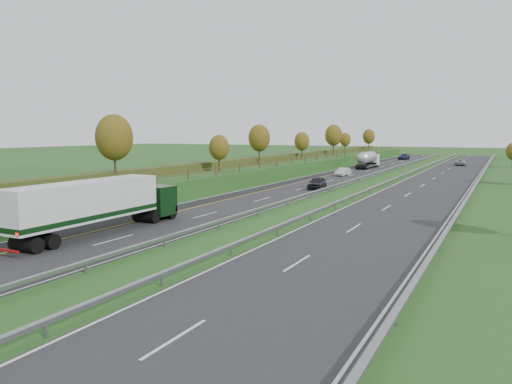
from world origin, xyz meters
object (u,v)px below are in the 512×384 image
Objects in this scene: box_lorry at (97,204)px; car_silver_mid at (343,172)px; car_dark_near at (317,183)px; car_small_far at (404,157)px; road_tanker at (368,159)px; car_oncoming at (460,162)px.

box_lorry is 57.35m from car_silver_mid.
box_lorry is 3.39× the size of car_dark_near.
box_lorry is 36.21m from car_dark_near.
car_small_far is (-0.09, 57.90, 0.10)m from car_silver_mid.
road_tanker reaches higher than car_silver_mid.
box_lorry reaches higher than car_small_far.
car_oncoming is (15.95, 38.55, 0.02)m from car_silver_mid.
box_lorry is at bearing -85.53° from car_silver_mid.
car_silver_mid is (0.81, -20.61, -1.13)m from road_tanker.
car_oncoming is at bearing 79.71° from box_lorry.
road_tanker is (0.64, 77.92, -0.47)m from box_lorry.
car_silver_mid is (-2.92, 21.40, -0.12)m from car_dark_near.
road_tanker is at bearing 98.19° from car_silver_mid.
road_tanker is 2.34× the size of car_dark_near.
car_silver_mid is 57.90m from car_small_far.
car_dark_near is at bearing -83.31° from car_small_far.
box_lorry reaches higher than car_silver_mid.
box_lorry is 77.92m from road_tanker.
car_dark_near reaches higher than car_silver_mid.
car_dark_near is at bearing -76.29° from car_silver_mid.
car_dark_near is 61.34m from car_oncoming.
road_tanker reaches higher than car_oncoming.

